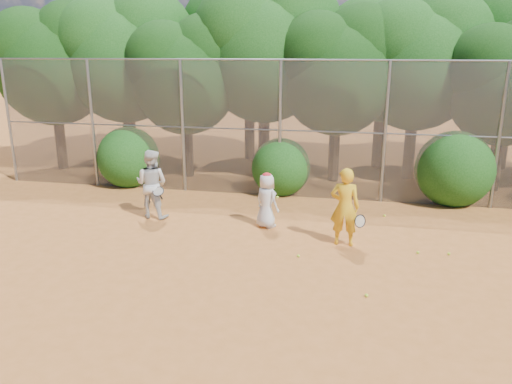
# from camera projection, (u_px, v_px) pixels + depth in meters

# --- Properties ---
(ground) EXTENTS (80.00, 80.00, 0.00)m
(ground) POSITION_uv_depth(u_px,v_px,m) (282.00, 288.00, 9.33)
(ground) COLOR #AA5D26
(ground) RESTS_ON ground
(fence_back) EXTENTS (20.05, 0.09, 4.03)m
(fence_back) POSITION_uv_depth(u_px,v_px,m) (310.00, 129.00, 14.43)
(fence_back) COLOR gray
(fence_back) RESTS_ON ground
(tree_0) EXTENTS (4.38, 3.81, 6.00)m
(tree_0) POSITION_uv_depth(u_px,v_px,m) (54.00, 59.00, 17.62)
(tree_0) COLOR black
(tree_0) RESTS_ON ground
(tree_1) EXTENTS (4.64, 4.03, 6.35)m
(tree_1) POSITION_uv_depth(u_px,v_px,m) (125.00, 53.00, 17.55)
(tree_1) COLOR black
(tree_1) RESTS_ON ground
(tree_2) EXTENTS (3.99, 3.47, 5.47)m
(tree_2) POSITION_uv_depth(u_px,v_px,m) (187.00, 71.00, 16.57)
(tree_2) COLOR black
(tree_2) RESTS_ON ground
(tree_3) EXTENTS (4.89, 4.26, 6.70)m
(tree_3) POSITION_uv_depth(u_px,v_px,m) (266.00, 46.00, 16.81)
(tree_3) COLOR black
(tree_3) RESTS_ON ground
(tree_4) EXTENTS (4.19, 3.64, 5.73)m
(tree_4) POSITION_uv_depth(u_px,v_px,m) (339.00, 66.00, 15.93)
(tree_4) COLOR black
(tree_4) RESTS_ON ground
(tree_5) EXTENTS (4.51, 3.92, 6.17)m
(tree_5) POSITION_uv_depth(u_px,v_px,m) (419.00, 57.00, 16.13)
(tree_5) COLOR black
(tree_5) RESTS_ON ground
(tree_6) EXTENTS (3.86, 3.36, 5.29)m
(tree_6) POSITION_uv_depth(u_px,v_px,m) (508.00, 78.00, 14.86)
(tree_6) COLOR black
(tree_6) RESTS_ON ground
(tree_9) EXTENTS (4.83, 4.20, 6.62)m
(tree_9) POSITION_uv_depth(u_px,v_px,m) (128.00, 48.00, 19.86)
(tree_9) COLOR black
(tree_9) RESTS_ON ground
(tree_10) EXTENTS (5.15, 4.48, 7.06)m
(tree_10) POSITION_uv_depth(u_px,v_px,m) (251.00, 40.00, 19.01)
(tree_10) COLOR black
(tree_10) RESTS_ON ground
(tree_11) EXTENTS (4.64, 4.03, 6.35)m
(tree_11) POSITION_uv_depth(u_px,v_px,m) (385.00, 53.00, 17.80)
(tree_11) COLOR black
(tree_11) RESTS_ON ground
(bush_0) EXTENTS (2.00, 2.00, 2.00)m
(bush_0) POSITION_uv_depth(u_px,v_px,m) (128.00, 155.00, 16.14)
(bush_0) COLOR #134310
(bush_0) RESTS_ON ground
(bush_1) EXTENTS (1.80, 1.80, 1.80)m
(bush_1) POSITION_uv_depth(u_px,v_px,m) (281.00, 165.00, 15.20)
(bush_1) COLOR #134310
(bush_1) RESTS_ON ground
(bush_2) EXTENTS (2.20, 2.20, 2.20)m
(bush_2) POSITION_uv_depth(u_px,v_px,m) (455.00, 166.00, 14.18)
(bush_2) COLOR #134310
(bush_2) RESTS_ON ground
(player_yellow) EXTENTS (0.83, 0.55, 1.79)m
(player_yellow) POSITION_uv_depth(u_px,v_px,m) (345.00, 207.00, 11.15)
(player_yellow) COLOR gold
(player_yellow) RESTS_ON ground
(player_teen) EXTENTS (0.80, 0.73, 1.40)m
(player_teen) POSITION_uv_depth(u_px,v_px,m) (267.00, 200.00, 12.32)
(player_teen) COLOR silver
(player_teen) RESTS_ON ground
(player_white) EXTENTS (0.94, 0.81, 1.81)m
(player_white) POSITION_uv_depth(u_px,v_px,m) (152.00, 184.00, 13.01)
(player_white) COLOR silver
(player_white) RESTS_ON ground
(ball_0) EXTENTS (0.07, 0.07, 0.07)m
(ball_0) POSITION_uv_depth(u_px,v_px,m) (449.00, 254.00, 10.78)
(ball_0) COLOR #B4DE28
(ball_0) RESTS_ON ground
(ball_1) EXTENTS (0.07, 0.07, 0.07)m
(ball_1) POSITION_uv_depth(u_px,v_px,m) (418.00, 252.00, 10.84)
(ball_1) COLOR #B4DE28
(ball_1) RESTS_ON ground
(ball_2) EXTENTS (0.07, 0.07, 0.07)m
(ball_2) POSITION_uv_depth(u_px,v_px,m) (366.00, 295.00, 8.96)
(ball_2) COLOR #B4DE28
(ball_2) RESTS_ON ground
(ball_4) EXTENTS (0.07, 0.07, 0.07)m
(ball_4) POSITION_uv_depth(u_px,v_px,m) (298.00, 256.00, 10.67)
(ball_4) COLOR #B4DE28
(ball_4) RESTS_ON ground
(ball_5) EXTENTS (0.07, 0.07, 0.07)m
(ball_5) POSITION_uv_depth(u_px,v_px,m) (384.00, 216.00, 13.24)
(ball_5) COLOR #B4DE28
(ball_5) RESTS_ON ground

